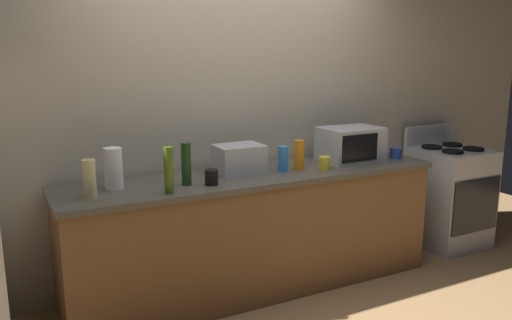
% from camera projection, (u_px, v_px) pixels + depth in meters
% --- Properties ---
extents(ground_plane, '(8.00, 8.00, 0.00)m').
position_uv_depth(ground_plane, '(283.00, 311.00, 3.61)').
color(ground_plane, '#A87F51').
extents(back_wall, '(6.40, 0.10, 2.70)m').
position_uv_depth(back_wall, '(232.00, 106.00, 4.02)').
color(back_wall, '#B2A893').
rests_on(back_wall, ground_plane).
extents(counter_run, '(2.84, 0.64, 0.90)m').
position_uv_depth(counter_run, '(256.00, 232.00, 3.86)').
color(counter_run, brown).
rests_on(counter_run, ground_plane).
extents(stove_range, '(0.60, 0.61, 1.08)m').
position_uv_depth(stove_range, '(448.00, 196.00, 4.76)').
color(stove_range, '#B7BABF').
rests_on(stove_range, ground_plane).
extents(microwave, '(0.48, 0.35, 0.27)m').
position_uv_depth(microwave, '(350.00, 144.00, 4.18)').
color(microwave, '#B7BABF').
rests_on(microwave, counter_run).
extents(toaster_oven, '(0.34, 0.26, 0.21)m').
position_uv_depth(toaster_oven, '(239.00, 159.00, 3.74)').
color(toaster_oven, '#B7BABF').
rests_on(toaster_oven, counter_run).
extents(paper_towel_roll, '(0.12, 0.12, 0.27)m').
position_uv_depth(paper_towel_roll, '(113.00, 169.00, 3.32)').
color(paper_towel_roll, white).
rests_on(paper_towel_roll, counter_run).
extents(bottle_dish_soap, '(0.07, 0.07, 0.22)m').
position_uv_depth(bottle_dish_soap, '(299.00, 155.00, 3.87)').
color(bottle_dish_soap, orange).
rests_on(bottle_dish_soap, counter_run).
extents(bottle_vinegar, '(0.08, 0.08, 0.24)m').
position_uv_depth(bottle_vinegar, '(89.00, 179.00, 3.13)').
color(bottle_vinegar, beige).
rests_on(bottle_vinegar, counter_run).
extents(bottle_wine, '(0.06, 0.06, 0.29)m').
position_uv_depth(bottle_wine, '(186.00, 164.00, 3.42)').
color(bottle_wine, '#1E3F19').
rests_on(bottle_wine, counter_run).
extents(bottle_spray_cleaner, '(0.07, 0.07, 0.19)m').
position_uv_depth(bottle_spray_cleaner, '(283.00, 159.00, 3.80)').
color(bottle_spray_cleaner, '#338CE5').
rests_on(bottle_spray_cleaner, counter_run).
extents(bottle_olive_oil, '(0.06, 0.06, 0.30)m').
position_uv_depth(bottle_olive_oil, '(169.00, 170.00, 3.22)').
color(bottle_olive_oil, '#4C6B19').
rests_on(bottle_olive_oil, counter_run).
extents(mug_blue, '(0.09, 0.09, 0.09)m').
position_uv_depth(mug_blue, '(396.00, 153.00, 4.28)').
color(mug_blue, '#2D4CB2').
rests_on(mug_blue, counter_run).
extents(mug_black, '(0.09, 0.09, 0.10)m').
position_uv_depth(mug_black, '(211.00, 177.00, 3.44)').
color(mug_black, black).
rests_on(mug_black, counter_run).
extents(mug_yellow, '(0.08, 0.08, 0.10)m').
position_uv_depth(mug_yellow, '(325.00, 163.00, 3.86)').
color(mug_yellow, yellow).
rests_on(mug_yellow, counter_run).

